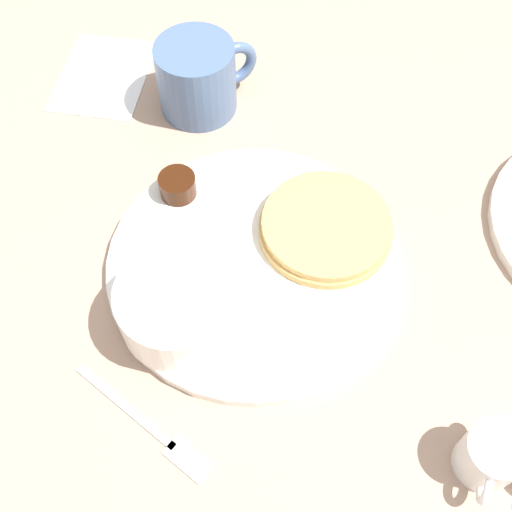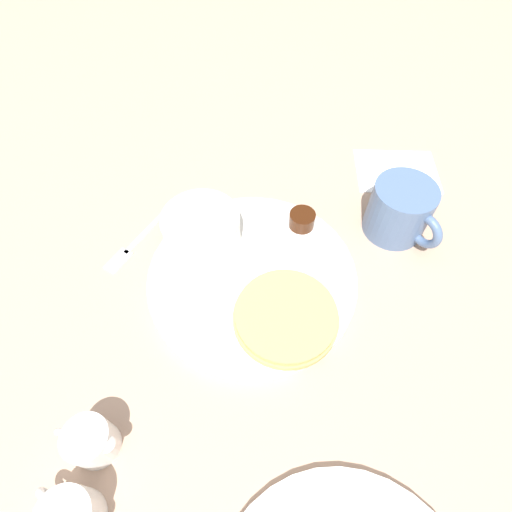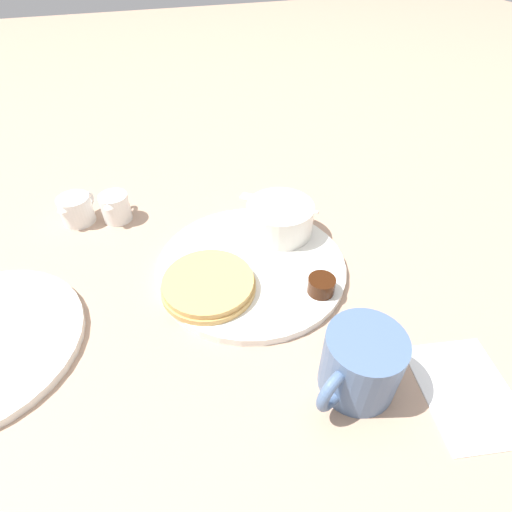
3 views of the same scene
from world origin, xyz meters
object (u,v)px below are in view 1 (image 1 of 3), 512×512
at_px(bowl, 177,305).
at_px(creamer_pitcher_near, 490,457).
at_px(plate, 253,264).
at_px(fork, 156,432).
at_px(coffee_mug, 199,78).

height_order(bowl, creamer_pitcher_near, bowl).
relative_size(plate, fork, 2.30).
xyz_separation_m(plate, coffee_mug, (0.22, 0.06, 0.04)).
xyz_separation_m(plate, bowl, (-0.06, 0.07, 0.03)).
bearing_deg(plate, fork, 151.85).
distance_m(bowl, fork, 0.11).
xyz_separation_m(coffee_mug, creamer_pitcher_near, (-0.42, -0.24, -0.02)).
bearing_deg(coffee_mug, creamer_pitcher_near, -150.20).
distance_m(plate, fork, 0.19).
bearing_deg(coffee_mug, bowl, 177.40).
bearing_deg(fork, creamer_pitcher_near, -97.07).
distance_m(bowl, creamer_pitcher_near, 0.29).
xyz_separation_m(bowl, coffee_mug, (0.29, -0.01, 0.00)).
xyz_separation_m(bowl, creamer_pitcher_near, (-0.14, -0.25, -0.01)).
bearing_deg(bowl, coffee_mug, -2.60).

